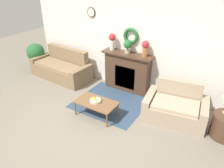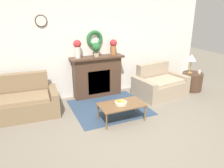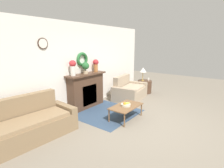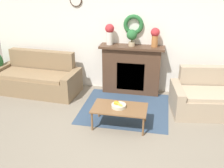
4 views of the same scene
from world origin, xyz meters
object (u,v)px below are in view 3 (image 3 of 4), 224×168
at_px(side_table_by_loveseat, 144,87).
at_px(vase_on_mantel_right, 96,64).
at_px(fruit_bowl, 126,105).
at_px(table_lamp, 143,70).
at_px(potted_plant_on_mantel, 86,67).
at_px(mug, 148,79).
at_px(coffee_table, 126,107).
at_px(vase_on_mantel_left, 73,67).
at_px(loveseat_right, 129,91).
at_px(couch_left, 28,125).
at_px(fireplace, 86,90).

distance_m(side_table_by_loveseat, vase_on_mantel_right, 2.62).
bearing_deg(fruit_bowl, table_lamp, 17.83).
relative_size(fruit_bowl, potted_plant_on_mantel, 0.73).
bearing_deg(mug, coffee_table, -166.28).
distance_m(mug, potted_plant_on_mantel, 3.10).
bearing_deg(vase_on_mantel_left, table_lamp, -12.12).
distance_m(loveseat_right, coffee_table, 1.88).
relative_size(couch_left, potted_plant_on_mantel, 5.61).
xyz_separation_m(side_table_by_loveseat, mug, (0.13, -0.10, 0.31)).
distance_m(couch_left, vase_on_mantel_right, 2.91).
relative_size(coffee_table, vase_on_mantel_left, 2.14).
height_order(mug, vase_on_mantel_left, vase_on_mantel_left).
distance_m(vase_on_mantel_left, vase_on_mantel_right, 1.01).
bearing_deg(fruit_bowl, fireplace, 88.83).
bearing_deg(fruit_bowl, loveseat_right, 28.41).
distance_m(fireplace, coffee_table, 1.56).
height_order(vase_on_mantel_left, vase_on_mantel_right, vase_on_mantel_left).
xyz_separation_m(fireplace, coffee_table, (-0.01, -1.55, -0.22)).
bearing_deg(fruit_bowl, coffee_table, 3.67).
distance_m(mug, vase_on_mantel_right, 2.65).
distance_m(side_table_by_loveseat, potted_plant_on_mantel, 3.05).
bearing_deg(table_lamp, fireplace, 165.76).
relative_size(coffee_table, side_table_by_loveseat, 1.67).
height_order(couch_left, mug, couch_left).
bearing_deg(coffee_table, side_table_by_loveseat, 16.37).
xyz_separation_m(coffee_table, side_table_by_loveseat, (2.75, 0.81, -0.08)).
distance_m(couch_left, side_table_by_loveseat, 4.95).
height_order(coffee_table, vase_on_mantel_left, vase_on_mantel_left).
bearing_deg(table_lamp, coffee_table, -162.04).
relative_size(loveseat_right, mug, 15.40).
relative_size(mug, vase_on_mantel_right, 0.24).
bearing_deg(couch_left, vase_on_mantel_right, 12.24).
bearing_deg(fireplace, potted_plant_on_mantel, -119.15).
bearing_deg(vase_on_mantel_right, potted_plant_on_mantel, -177.73).
height_order(couch_left, fruit_bowl, couch_left).
bearing_deg(loveseat_right, vase_on_mantel_left, 154.91).
relative_size(fireplace, fruit_bowl, 5.46).
relative_size(table_lamp, vase_on_mantel_right, 1.33).
bearing_deg(fireplace, loveseat_right, -21.44).
xyz_separation_m(loveseat_right, fruit_bowl, (-1.67, -0.90, 0.13)).
bearing_deg(mug, vase_on_mantel_left, 165.98).
bearing_deg(vase_on_mantel_left, loveseat_right, -16.80).
xyz_separation_m(couch_left, potted_plant_on_mantel, (2.18, 0.38, 1.04)).
bearing_deg(vase_on_mantel_right, vase_on_mantel_left, 180.00).
bearing_deg(side_table_by_loveseat, loveseat_right, 175.16).
height_order(fireplace, potted_plant_on_mantel, potted_plant_on_mantel).
distance_m(fireplace, table_lamp, 2.79).
bearing_deg(coffee_table, vase_on_mantel_left, 108.02).
bearing_deg(vase_on_mantel_left, fireplace, -0.61).
bearing_deg(mug, fruit_bowl, -166.37).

